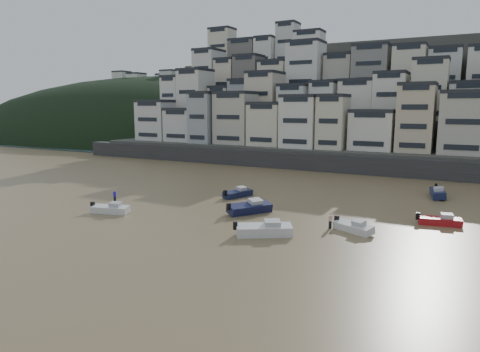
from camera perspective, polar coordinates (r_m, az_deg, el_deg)
The scene contains 14 objects.
ground at distance 37.21m, azimuth -27.21°, elevation -12.48°, with size 400.00×400.00×0.00m, color olive.
sea_strip at distance 215.54m, azimuth -12.28°, elevation 5.65°, with size 340.00×340.00×0.00m, color #435060.
harbor_wall at distance 87.06m, azimuth 15.15°, elevation 1.49°, with size 140.00×3.00×3.50m, color #38383A.
hillside at distance 124.85m, azimuth 21.70°, elevation 8.63°, with size 141.04×66.00×50.00m.
headland at distance 198.31m, azimuth -10.83°, elevation 5.40°, with size 216.00×135.00×53.33m.
boat_c at distance 53.02m, azimuth 1.29°, elevation -4.10°, with size 6.22×2.04×1.70m, color #141940, non-canonical shape.
boat_a at distance 44.05m, azimuth 3.23°, elevation -6.92°, with size 6.24×2.04×1.70m, color silver, non-canonical shape.
boat_b at distance 46.88m, azimuth 14.89°, elevation -6.46°, with size 4.83×1.58×1.32m, color silver, non-canonical shape.
boat_d at distance 52.88m, azimuth 25.12°, elevation -5.24°, with size 4.91×1.61×1.34m, color #AF151B, non-canonical shape.
boat_j at distance 55.43m, azimuth -16.90°, elevation -4.07°, with size 5.14×1.68×1.40m, color silver, non-canonical shape.
boat_i at distance 68.58m, azimuth 24.86°, elevation -1.89°, with size 6.12×2.00×1.67m, color #141C3E, non-canonical shape.
boat_f at distance 62.39m, azimuth -0.28°, elevation -2.17°, with size 5.20×1.70×1.42m, color #141B3F, non-canonical shape.
person_blue at distance 61.52m, azimuth -16.37°, elevation -2.57°, with size 0.44×0.44×1.74m, color #2B1BCC, non-canonical shape.
person_pink at distance 47.62m, azimuth 11.94°, elevation -5.84°, with size 0.44×0.44×1.74m, color #E2A99F, non-canonical shape.
Camera 1 is at (29.02, -19.19, 13.20)m, focal length 32.00 mm.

